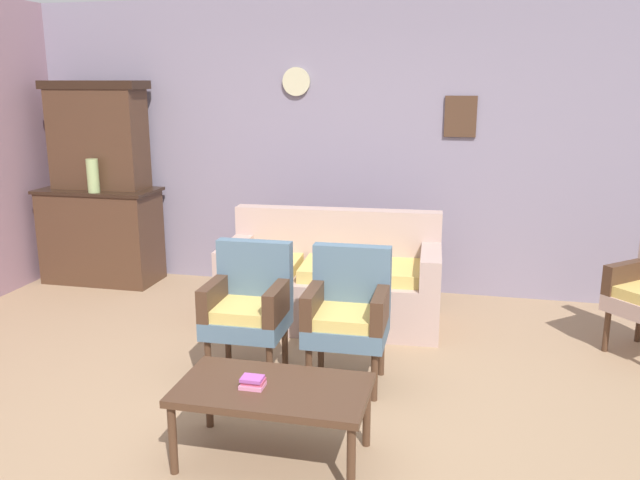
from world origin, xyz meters
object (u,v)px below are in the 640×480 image
at_px(coffee_table, 273,394).
at_px(floral_couch, 332,283).
at_px(armchair_near_cabinet, 348,310).
at_px(vase_on_cabinet, 93,176).
at_px(side_cabinet, 102,235).
at_px(book_stack_on_table, 253,382).
at_px(armchair_near_couch_end, 249,304).

bearing_deg(coffee_table, floral_couch, 93.34).
distance_m(floral_couch, coffee_table, 2.10).
bearing_deg(armchair_near_cabinet, vase_on_cabinet, 151.04).
xyz_separation_m(side_cabinet, book_stack_on_table, (2.49, -2.73, -0.02)).
relative_size(vase_on_cabinet, armchair_near_cabinet, 0.35).
xyz_separation_m(coffee_table, book_stack_on_table, (-0.10, -0.03, 0.07)).
bearing_deg(armchair_near_cabinet, floral_couch, 106.94).
distance_m(armchair_near_couch_end, armchair_near_cabinet, 0.68).
height_order(armchair_near_couch_end, coffee_table, armchair_near_couch_end).
height_order(floral_couch, coffee_table, floral_couch).
xyz_separation_m(armchair_near_couch_end, armchair_near_cabinet, (0.68, 0.02, 0.00)).
height_order(vase_on_cabinet, book_stack_on_table, vase_on_cabinet).
bearing_deg(armchair_near_cabinet, coffee_table, -101.93).
relative_size(side_cabinet, armchair_near_cabinet, 1.28).
distance_m(armchair_near_couch_end, book_stack_on_table, 1.08).
xyz_separation_m(vase_on_cabinet, book_stack_on_table, (2.42, -2.54, -0.64)).
bearing_deg(floral_couch, side_cabinet, 166.44).
bearing_deg(book_stack_on_table, side_cabinet, 132.41).
xyz_separation_m(armchair_near_couch_end, coffee_table, (0.46, -0.98, -0.12)).
xyz_separation_m(side_cabinet, coffee_table, (2.59, -2.69, -0.09)).
bearing_deg(coffee_table, armchair_near_couch_end, 115.29).
distance_m(side_cabinet, book_stack_on_table, 3.69).
distance_m(side_cabinet, floral_couch, 2.54).
bearing_deg(floral_couch, vase_on_cabinet, 170.26).
height_order(floral_couch, armchair_near_couch_end, same).
xyz_separation_m(armchair_near_cabinet, book_stack_on_table, (-0.31, -1.03, -0.05)).
relative_size(floral_couch, armchair_near_cabinet, 2.00).
xyz_separation_m(side_cabinet, vase_on_cabinet, (0.07, -0.18, 0.62)).
distance_m(side_cabinet, armchair_near_couch_end, 2.73).
bearing_deg(armchair_near_couch_end, side_cabinet, 141.12).
bearing_deg(vase_on_cabinet, side_cabinet, 111.70).
bearing_deg(vase_on_cabinet, book_stack_on_table, -46.45).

